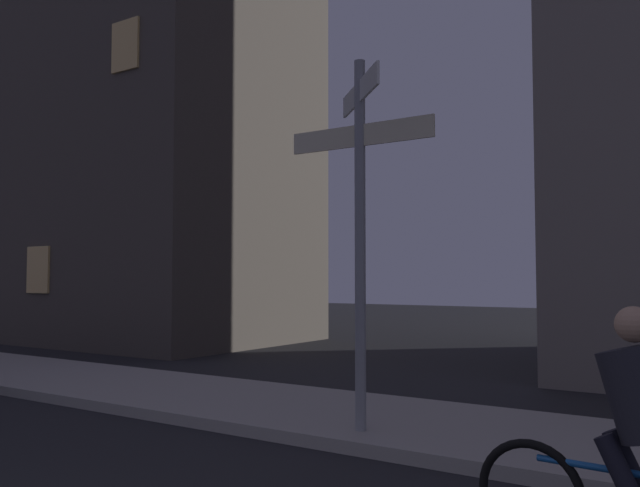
{
  "coord_description": "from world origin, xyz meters",
  "views": [
    {
      "loc": [
        3.4,
        -0.32,
        1.78
      ],
      "look_at": [
        -0.62,
        5.74,
        2.16
      ],
      "focal_mm": 37.09,
      "sensor_mm": 36.0,
      "label": 1
    }
  ],
  "objects": [
    {
      "name": "building_left_block",
      "position": [
        -12.0,
        12.96,
        9.34
      ],
      "size": [
        9.65,
        6.31,
        18.68
      ],
      "color": "#4C443D",
      "rests_on": "ground_plane"
    },
    {
      "name": "signpost",
      "position": [
        -0.22,
        5.93,
        2.57
      ],
      "size": [
        1.78,
        1.04,
        4.05
      ],
      "color": "gray",
      "rests_on": "sidewalk_kerb"
    },
    {
      "name": "cyclist",
      "position": [
        2.72,
        4.06,
        0.75
      ],
      "size": [
        1.82,
        0.35,
        1.61
      ],
      "color": "black",
      "rests_on": "ground_plane"
    },
    {
      "name": "sidewalk_kerb",
      "position": [
        0.0,
        6.74,
        0.07
      ],
      "size": [
        40.0,
        2.59,
        0.14
      ],
      "primitive_type": "cube",
      "color": "#9E9991",
      "rests_on": "ground_plane"
    }
  ]
}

